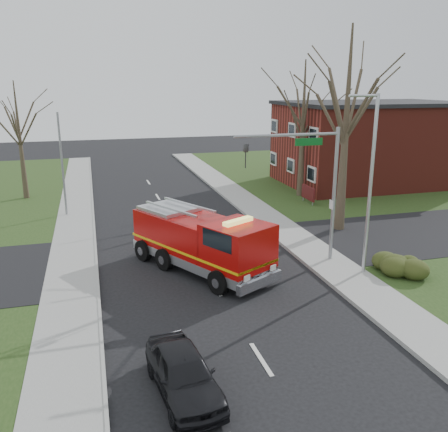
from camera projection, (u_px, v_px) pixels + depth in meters
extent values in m
plane|color=black|center=(215.00, 287.00, 21.25)|extent=(120.00, 120.00, 0.00)
cube|color=gray|center=(339.00, 271.00, 22.85)|extent=(2.40, 80.00, 0.15)
cube|color=gray|center=(70.00, 302.00, 19.60)|extent=(2.40, 80.00, 0.15)
cube|color=maroon|center=(370.00, 145.00, 41.95)|extent=(15.00, 10.00, 7.00)
cube|color=black|center=(374.00, 103.00, 40.97)|extent=(15.40, 10.40, 0.30)
cube|color=silver|center=(291.00, 166.00, 40.37)|extent=(0.12, 1.40, 1.20)
cube|color=#4E1214|center=(308.00, 193.00, 35.33)|extent=(0.12, 2.00, 1.00)
cylinder|color=gray|center=(313.00, 201.00, 34.71)|extent=(0.08, 0.08, 0.90)
cylinder|color=gray|center=(303.00, 196.00, 36.19)|extent=(0.08, 0.08, 0.90)
ellipsoid|color=#273212|center=(403.00, 263.00, 22.53)|extent=(2.80, 2.00, 0.90)
cone|color=#332A1E|center=(345.00, 133.00, 27.66)|extent=(0.64, 0.64, 12.00)
cone|color=#332A1E|center=(303.00, 131.00, 36.59)|extent=(0.56, 0.56, 10.50)
cone|color=#332A1E|center=(20.00, 142.00, 35.92)|extent=(0.44, 0.44, 9.00)
cylinder|color=gray|center=(334.00, 197.00, 23.42)|extent=(0.18, 0.18, 6.80)
cylinder|color=gray|center=(287.00, 135.00, 21.89)|extent=(5.20, 0.14, 0.14)
cube|color=#0C591E|center=(309.00, 142.00, 22.28)|extent=(1.40, 0.06, 0.35)
imported|color=black|center=(246.00, 144.00, 21.46)|extent=(0.22, 0.18, 1.10)
cylinder|color=#B7BABF|center=(370.00, 188.00, 21.53)|extent=(0.16, 0.16, 8.40)
cylinder|color=#B7BABF|center=(364.00, 96.00, 20.23)|extent=(1.40, 0.12, 0.12)
cylinder|color=gray|center=(62.00, 166.00, 31.47)|extent=(0.14, 0.14, 7.00)
cube|color=#A70907|center=(184.00, 234.00, 23.65)|extent=(4.68, 5.72, 2.07)
cube|color=#A70907|center=(238.00, 250.00, 21.03)|extent=(3.47, 3.47, 2.36)
cube|color=#B7BABF|center=(200.00, 256.00, 23.07)|extent=(5.91, 7.99, 0.44)
cube|color=#E5B20C|center=(200.00, 246.00, 22.92)|extent=(5.92, 7.99, 0.12)
cube|color=black|center=(256.00, 240.00, 20.08)|extent=(2.04, 1.16, 0.84)
cube|color=#E5D866|center=(238.00, 221.00, 20.67)|extent=(1.55, 1.05, 0.18)
cylinder|color=black|center=(219.00, 282.00, 20.41)|extent=(0.82, 1.12, 1.08)
cylinder|color=black|center=(258.00, 267.00, 22.13)|extent=(0.82, 1.12, 1.08)
cylinder|color=black|center=(143.00, 250.00, 24.29)|extent=(0.82, 1.12, 1.08)
cylinder|color=black|center=(182.00, 239.00, 26.00)|extent=(0.82, 1.12, 1.08)
imported|color=black|center=(184.00, 373.00, 13.81)|extent=(2.04, 4.15, 1.36)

